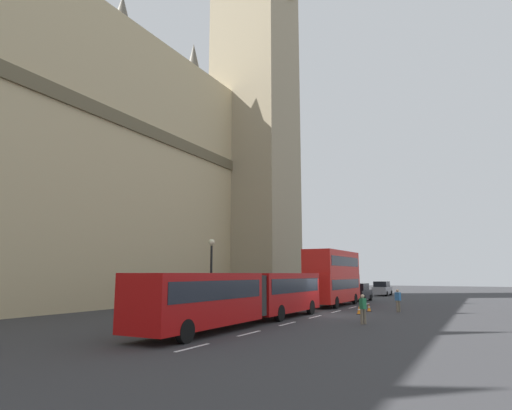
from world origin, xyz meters
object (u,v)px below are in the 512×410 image
object	(u,v)px
double_decker_bus	(333,275)
traffic_cone_middle	(369,308)
street_lamp	(211,271)
clock_tower	(256,25)
sedan_lead	(359,292)
pedestrian_near_cones	(363,308)
traffic_cone_west	(359,310)
pedestrian_by_kerb	(398,300)
sedan_trailing	(382,289)
articulated_bus	(246,293)

from	to	relation	value
double_decker_bus	traffic_cone_middle	bearing A→B (deg)	-135.65
double_decker_bus	traffic_cone_middle	distance (m)	6.48
street_lamp	clock_tower	bearing A→B (deg)	21.22
sedan_lead	pedestrian_near_cones	world-z (taller)	sedan_lead
traffic_cone_middle	pedestrian_near_cones	bearing A→B (deg)	-168.62
double_decker_bus	street_lamp	distance (m)	13.82
traffic_cone_west	pedestrian_by_kerb	distance (m)	3.86
sedan_lead	traffic_cone_middle	xyz separation A→B (m)	(-12.36, -3.96, -0.63)
traffic_cone_middle	street_lamp	size ratio (longest dim) A/B	0.11
double_decker_bus	pedestrian_near_cones	distance (m)	14.31
sedan_lead	pedestrian_by_kerb	bearing A→B (deg)	-152.95
pedestrian_near_cones	double_decker_bus	bearing A→B (deg)	24.69
clock_tower	double_decker_bus	size ratio (longest dim) A/B	7.79
traffic_cone_west	traffic_cone_middle	world-z (taller)	same
clock_tower	sedan_trailing	world-z (taller)	clock_tower
articulated_bus	traffic_cone_west	size ratio (longest dim) A/B	30.74
traffic_cone_west	traffic_cone_middle	xyz separation A→B (m)	(2.62, -0.08, 0.00)
pedestrian_by_kerb	traffic_cone_west	bearing A→B (deg)	145.15
pedestrian_near_cones	traffic_cone_west	bearing A→B (deg)	16.88
sedan_lead	articulated_bus	bearing A→B (deg)	179.43
clock_tower	traffic_cone_west	bearing A→B (deg)	-135.29
sedan_lead	sedan_trailing	distance (m)	12.69
traffic_cone_middle	pedestrian_near_cones	world-z (taller)	pedestrian_near_cones
traffic_cone_middle	pedestrian_by_kerb	world-z (taller)	pedestrian_by_kerb
double_decker_bus	traffic_cone_middle	size ratio (longest dim) A/B	15.77
pedestrian_near_cones	pedestrian_by_kerb	size ratio (longest dim) A/B	1.00
pedestrian_near_cones	traffic_cone_middle	bearing A→B (deg)	11.38
double_decker_bus	sedan_lead	distance (m)	8.26
sedan_lead	pedestrian_by_kerb	size ratio (longest dim) A/B	2.60
clock_tower	street_lamp	world-z (taller)	clock_tower
double_decker_bus	clock_tower	bearing A→B (deg)	50.89
sedan_lead	pedestrian_near_cones	xyz separation A→B (m)	(-20.97, -5.69, -0.00)
pedestrian_by_kerb	clock_tower	bearing A→B (deg)	53.22
clock_tower	pedestrian_near_cones	xyz separation A→B (m)	(-24.28, -19.92, -36.71)
sedan_trailing	traffic_cone_west	distance (m)	27.97
sedan_trailing	articulated_bus	bearing A→B (deg)	-179.97
pedestrian_by_kerb	articulated_bus	bearing A→B (deg)	152.96
articulated_bus	street_lamp	size ratio (longest dim) A/B	3.38
sedan_lead	traffic_cone_middle	bearing A→B (deg)	-162.24
sedan_lead	street_lamp	distance (m)	21.76
clock_tower	sedan_lead	distance (m)	39.51
clock_tower	pedestrian_by_kerb	xyz separation A→B (m)	(-15.16, -20.28, -36.71)
articulated_bus	pedestrian_by_kerb	bearing A→B (deg)	-27.04
double_decker_bus	articulated_bus	bearing A→B (deg)	-179.99
traffic_cone_west	traffic_cone_middle	distance (m)	2.62
traffic_cone_west	pedestrian_by_kerb	xyz separation A→B (m)	(3.13, -2.18, 0.63)
double_decker_bus	traffic_cone_west	size ratio (longest dim) A/B	15.77
pedestrian_near_cones	articulated_bus	bearing A→B (deg)	118.40
sedan_trailing	pedestrian_by_kerb	size ratio (longest dim) A/B	2.60
sedan_lead	double_decker_bus	bearing A→B (deg)	178.29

